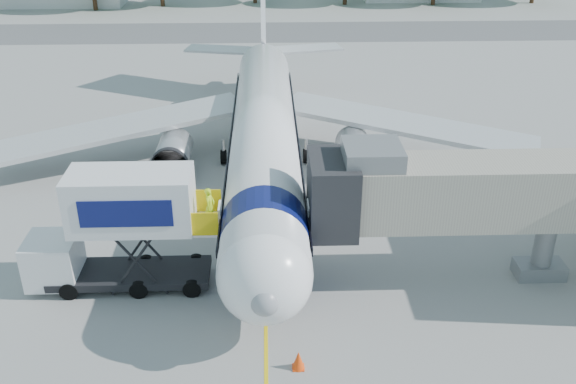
{
  "coord_description": "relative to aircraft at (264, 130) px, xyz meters",
  "views": [
    {
      "loc": [
        0.19,
        -31.08,
        16.77
      ],
      "look_at": [
        1.1,
        -4.42,
        3.2
      ],
      "focal_mm": 40.0,
      "sensor_mm": 36.0,
      "label": 1
    }
  ],
  "objects": [
    {
      "name": "ground",
      "position": [
        0.0,
        -4.12,
        -2.95
      ],
      "size": [
        160.0,
        160.0,
        0.0
      ],
      "primitive_type": "plane",
      "color": "#999996",
      "rests_on": "ground"
    },
    {
      "name": "guidance_line",
      "position": [
        0.0,
        -4.12,
        -2.94
      ],
      "size": [
        0.15,
        70.0,
        0.01
      ],
      "primitive_type": "cube",
      "color": "yellow",
      "rests_on": "ground"
    },
    {
      "name": "taxiway_strip",
      "position": [
        0.0,
        37.88,
        -2.94
      ],
      "size": [
        120.0,
        10.0,
        0.01
      ],
      "primitive_type": "cube",
      "color": "#59595B",
      "rests_on": "ground"
    },
    {
      "name": "aircraft",
      "position": [
        0.0,
        0.0,
        0.0
      ],
      "size": [
        34.17,
        37.73,
        11.35
      ],
      "color": "white",
      "rests_on": "ground"
    },
    {
      "name": "jet_bridge",
      "position": [
        7.99,
        -11.12,
        1.39
      ],
      "size": [
        13.9,
        3.2,
        6.6
      ],
      "color": "#A49F8D",
      "rests_on": "ground"
    },
    {
      "name": "catering_hiloader",
      "position": [
        -6.27,
        -11.12,
        -0.19
      ],
      "size": [
        8.5,
        2.44,
        5.5
      ],
      "color": "black",
      "rests_on": "ground"
    },
    {
      "name": "safety_cone_a",
      "position": [
        1.21,
        -16.81,
        -2.58
      ],
      "size": [
        0.48,
        0.48,
        0.77
      ],
      "color": "#FF460D",
      "rests_on": "ground"
    }
  ]
}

